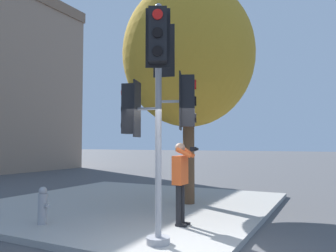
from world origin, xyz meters
TOP-DOWN VIEW (x-y plane):
  - sidewalk_corner at (3.50, 3.50)m, footprint 8.00×8.00m
  - traffic_signal_pole at (0.35, 0.75)m, footprint 1.33×1.34m
  - person_photographer at (1.70, 0.96)m, footprint 0.50×0.53m
  - street_tree at (4.15, 1.82)m, footprint 3.94×3.94m
  - fire_hydrant at (0.42, 3.69)m, footprint 0.20×0.26m

SIDE VIEW (x-z plane):
  - sidewalk_corner at x=3.50m, z-range 0.00..0.13m
  - fire_hydrant at x=0.42m, z-range 0.13..0.94m
  - person_photographer at x=1.70m, z-range 0.32..2.09m
  - traffic_signal_pole at x=0.35m, z-range 0.70..5.01m
  - street_tree at x=4.15m, z-range 1.24..7.83m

